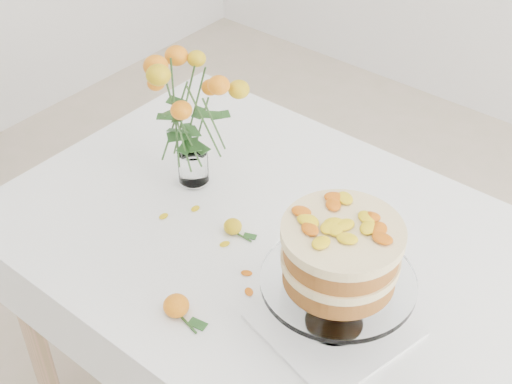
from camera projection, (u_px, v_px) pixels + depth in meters
table at (291, 269)px, 1.71m from camera, size 1.43×0.93×0.76m
napkin at (333, 325)px, 1.46m from camera, size 0.33×0.33×0.01m
cake_stand at (340, 259)px, 1.34m from camera, size 0.30×0.30×0.27m
rose_vase at (189, 107)px, 1.69m from camera, size 0.30×0.30×0.39m
loose_rose_near at (233, 227)px, 1.68m from camera, size 0.08×0.04×0.04m
loose_rose_far at (176, 306)px, 1.48m from camera, size 0.10×0.06×0.05m
stray_petal_a at (225, 244)px, 1.65m from camera, size 0.03×0.02×0.00m
stray_petal_b at (247, 273)px, 1.58m from camera, size 0.03×0.02×0.00m
stray_petal_c at (249, 292)px, 1.54m from camera, size 0.03×0.02×0.00m
stray_petal_d at (195, 209)px, 1.75m from camera, size 0.03×0.02×0.00m
stray_petal_e at (164, 216)px, 1.73m from camera, size 0.03×0.02×0.00m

